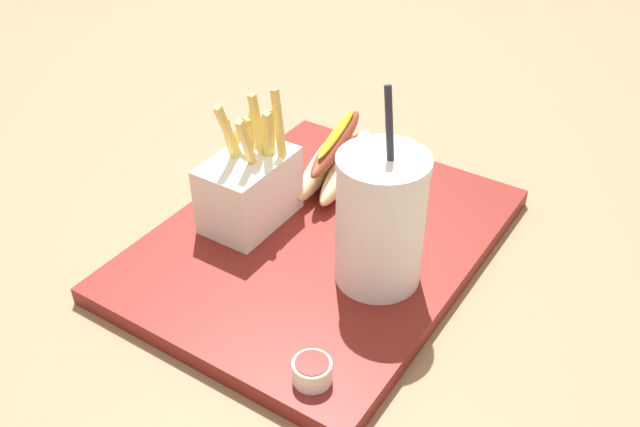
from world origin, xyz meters
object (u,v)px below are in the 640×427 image
object	(u,v)px
hot_dog_1	(336,158)
fries_basket	(249,187)
soda_cup	(380,220)
ketchup_cup_1	(312,370)

from	to	relation	value
hot_dog_1	fries_basket	bearing A→B (deg)	166.25
soda_cup	ketchup_cup_1	distance (m)	0.16
soda_cup	fries_basket	xyz separation A→B (m)	(0.01, 0.17, -0.03)
soda_cup	hot_dog_1	world-z (taller)	soda_cup
hot_dog_1	ketchup_cup_1	bearing A→B (deg)	-151.62
hot_dog_1	ketchup_cup_1	size ratio (longest dim) A/B	5.34
soda_cup	fries_basket	world-z (taller)	soda_cup
fries_basket	ketchup_cup_1	world-z (taller)	fries_basket
soda_cup	hot_dog_1	size ratio (longest dim) A/B	1.12
soda_cup	hot_dog_1	distance (m)	0.20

